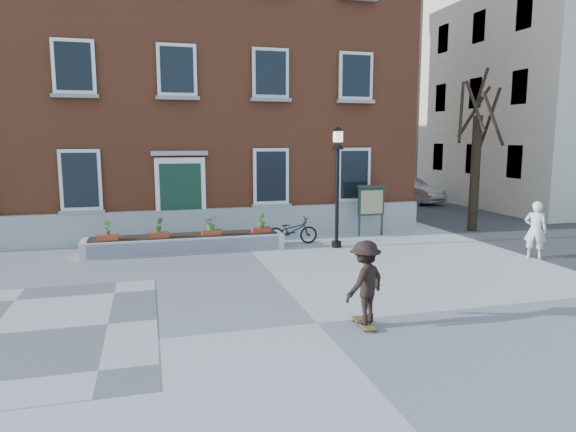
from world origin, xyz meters
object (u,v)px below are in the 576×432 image
object	(u,v)px
bystander	(535,230)
skateboarder	(365,282)
parked_car	(407,190)
lamp_post	(338,170)
notice_board	(371,202)
bicycle	(292,231)

from	to	relation	value
bystander	skateboarder	distance (m)	8.15
parked_car	skateboarder	bearing A→B (deg)	-142.45
parked_car	skateboarder	xyz separation A→B (m)	(-10.02, -17.01, 0.17)
lamp_post	parked_car	bearing A→B (deg)	51.70
parked_car	notice_board	bearing A→B (deg)	-147.35
skateboarder	lamp_post	bearing A→B (deg)	73.62
bystander	skateboarder	world-z (taller)	bystander
parked_car	lamp_post	xyz separation A→B (m)	(-7.99, -10.11, 1.84)
lamp_post	notice_board	xyz separation A→B (m)	(1.92, 1.58, -1.28)
bicycle	skateboarder	xyz separation A→B (m)	(-0.75, -7.79, 0.41)
bystander	parked_car	bearing A→B (deg)	-55.60
lamp_post	notice_board	bearing A→B (deg)	39.35
bystander	skateboarder	xyz separation A→B (m)	(-7.17, -3.87, 0.01)
notice_board	skateboarder	size ratio (longest dim) A/B	1.12
skateboarder	notice_board	bearing A→B (deg)	65.00
notice_board	skateboarder	distance (m)	9.36
notice_board	lamp_post	bearing A→B (deg)	-140.65
lamp_post	bystander	bearing A→B (deg)	-30.49
parked_car	bystander	bearing A→B (deg)	-124.19
parked_car	bystander	world-z (taller)	bystander
bicycle	bystander	xyz separation A→B (m)	(6.41, -3.91, 0.40)
bystander	notice_board	bearing A→B (deg)	-8.44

